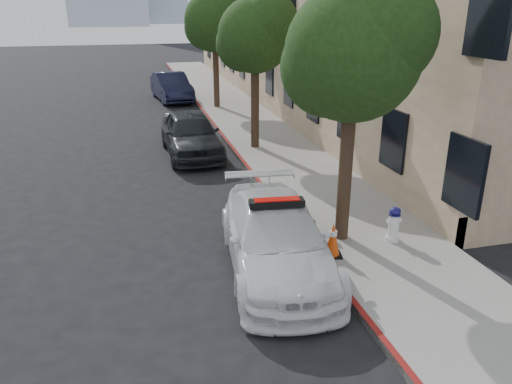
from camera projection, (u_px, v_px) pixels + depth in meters
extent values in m
plane|color=black|center=(203.00, 221.00, 12.67)|extent=(120.00, 120.00, 0.00)
cube|color=gray|center=(248.00, 124.00, 22.54)|extent=(3.20, 50.00, 0.15)
cube|color=maroon|center=(214.00, 126.00, 22.18)|extent=(0.12, 50.00, 0.15)
cube|color=tan|center=(327.00, 7.00, 26.62)|extent=(8.00, 36.00, 10.00)
cylinder|color=black|center=(345.00, 169.00, 10.90)|extent=(0.30, 0.30, 3.30)
sphere|color=black|center=(353.00, 53.00, 10.03)|extent=(2.80, 2.80, 2.80)
sphere|color=black|center=(380.00, 33.00, 9.71)|extent=(2.24, 2.24, 2.24)
sphere|color=black|center=(331.00, 67.00, 10.33)|extent=(2.10, 2.10, 2.10)
cylinder|color=black|center=(255.00, 104.00, 18.16)|extent=(0.30, 0.30, 3.19)
sphere|color=black|center=(255.00, 35.00, 17.31)|extent=(2.60, 2.60, 2.60)
sphere|color=black|center=(268.00, 23.00, 16.99)|extent=(2.08, 2.08, 2.08)
sphere|color=black|center=(243.00, 44.00, 17.61)|extent=(1.95, 1.95, 1.95)
cylinder|color=black|center=(216.00, 73.00, 25.36)|extent=(0.30, 0.30, 3.41)
sphere|color=black|center=(215.00, 21.00, 24.47)|extent=(3.00, 3.00, 3.00)
sphere|color=black|center=(224.00, 12.00, 24.15)|extent=(2.40, 2.40, 2.40)
sphere|color=black|center=(207.00, 27.00, 24.77)|extent=(2.25, 2.25, 2.25)
imported|color=white|center=(276.00, 238.00, 10.16)|extent=(2.52, 5.10, 1.42)
cube|color=black|center=(277.00, 203.00, 9.88)|extent=(1.12, 0.40, 0.14)
cube|color=#A50A07|center=(277.00, 200.00, 9.86)|extent=(0.92, 0.32, 0.06)
imported|color=black|center=(191.00, 134.00, 17.94)|extent=(1.99, 4.67, 1.57)
imported|color=black|center=(171.00, 87.00, 28.08)|extent=(2.16, 4.82, 1.53)
cylinder|color=white|center=(392.00, 238.00, 11.31)|extent=(0.31, 0.31, 0.10)
cylinder|color=white|center=(394.00, 226.00, 11.20)|extent=(0.23, 0.23, 0.54)
ellipsoid|color=navy|center=(395.00, 211.00, 11.07)|extent=(0.25, 0.25, 0.18)
cylinder|color=white|center=(394.00, 221.00, 11.16)|extent=(0.34, 0.12, 0.10)
cylinder|color=white|center=(394.00, 221.00, 11.16)|extent=(0.11, 0.18, 0.10)
cube|color=black|center=(332.00, 255.00, 10.65)|extent=(0.47, 0.47, 0.03)
cone|color=#EC480C|center=(333.00, 239.00, 10.51)|extent=(0.31, 0.31, 0.73)
cylinder|color=white|center=(333.00, 233.00, 10.47)|extent=(0.17, 0.17, 0.11)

